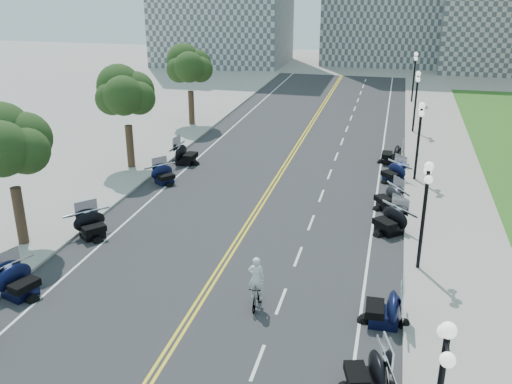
# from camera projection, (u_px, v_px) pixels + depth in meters

# --- Properties ---
(ground) EXTENTS (160.00, 160.00, 0.00)m
(ground) POSITION_uv_depth(u_px,v_px,m) (206.00, 291.00, 23.78)
(ground) COLOR gray
(road) EXTENTS (16.00, 90.00, 0.01)m
(road) POSITION_uv_depth(u_px,v_px,m) (261.00, 203.00, 32.83)
(road) COLOR #333335
(road) RESTS_ON ground
(centerline_yellow_a) EXTENTS (0.12, 90.00, 0.00)m
(centerline_yellow_a) POSITION_uv_depth(u_px,v_px,m) (259.00, 203.00, 32.86)
(centerline_yellow_a) COLOR yellow
(centerline_yellow_a) RESTS_ON road
(centerline_yellow_b) EXTENTS (0.12, 90.00, 0.00)m
(centerline_yellow_b) POSITION_uv_depth(u_px,v_px,m) (263.00, 203.00, 32.81)
(centerline_yellow_b) COLOR yellow
(centerline_yellow_b) RESTS_ON road
(edge_line_north) EXTENTS (0.12, 90.00, 0.00)m
(edge_line_north) POSITION_uv_depth(u_px,v_px,m) (374.00, 214.00, 31.40)
(edge_line_north) COLOR white
(edge_line_north) RESTS_ON road
(edge_line_south) EXTENTS (0.12, 90.00, 0.00)m
(edge_line_south) POSITION_uv_depth(u_px,v_px,m) (158.00, 194.00, 34.26)
(edge_line_south) COLOR white
(edge_line_south) RESTS_ON road
(lane_dash_5) EXTENTS (0.12, 2.00, 0.00)m
(lane_dash_5) POSITION_uv_depth(u_px,v_px,m) (258.00, 362.00, 19.44)
(lane_dash_5) COLOR white
(lane_dash_5) RESTS_ON road
(lane_dash_6) EXTENTS (0.12, 2.00, 0.00)m
(lane_dash_6) POSITION_uv_depth(u_px,v_px,m) (281.00, 301.00, 23.06)
(lane_dash_6) COLOR white
(lane_dash_6) RESTS_ON road
(lane_dash_7) EXTENTS (0.12, 2.00, 0.00)m
(lane_dash_7) POSITION_uv_depth(u_px,v_px,m) (298.00, 256.00, 26.68)
(lane_dash_7) COLOR white
(lane_dash_7) RESTS_ON road
(lane_dash_8) EXTENTS (0.12, 2.00, 0.00)m
(lane_dash_8) POSITION_uv_depth(u_px,v_px,m) (311.00, 222.00, 30.30)
(lane_dash_8) COLOR white
(lane_dash_8) RESTS_ON road
(lane_dash_9) EXTENTS (0.12, 2.00, 0.00)m
(lane_dash_9) POSITION_uv_depth(u_px,v_px,m) (321.00, 196.00, 33.93)
(lane_dash_9) COLOR white
(lane_dash_9) RESTS_ON road
(lane_dash_10) EXTENTS (0.12, 2.00, 0.00)m
(lane_dash_10) POSITION_uv_depth(u_px,v_px,m) (330.00, 174.00, 37.55)
(lane_dash_10) COLOR white
(lane_dash_10) RESTS_ON road
(lane_dash_11) EXTENTS (0.12, 2.00, 0.00)m
(lane_dash_11) POSITION_uv_depth(u_px,v_px,m) (336.00, 156.00, 41.17)
(lane_dash_11) COLOR white
(lane_dash_11) RESTS_ON road
(lane_dash_12) EXTENTS (0.12, 2.00, 0.00)m
(lane_dash_12) POSITION_uv_depth(u_px,v_px,m) (342.00, 142.00, 44.80)
(lane_dash_12) COLOR white
(lane_dash_12) RESTS_ON road
(lane_dash_13) EXTENTS (0.12, 2.00, 0.00)m
(lane_dash_13) POSITION_uv_depth(u_px,v_px,m) (347.00, 129.00, 48.42)
(lane_dash_13) COLOR white
(lane_dash_13) RESTS_ON road
(lane_dash_14) EXTENTS (0.12, 2.00, 0.00)m
(lane_dash_14) POSITION_uv_depth(u_px,v_px,m) (351.00, 118.00, 52.04)
(lane_dash_14) COLOR white
(lane_dash_14) RESTS_ON road
(lane_dash_15) EXTENTS (0.12, 2.00, 0.00)m
(lane_dash_15) POSITION_uv_depth(u_px,v_px,m) (355.00, 109.00, 55.66)
(lane_dash_15) COLOR white
(lane_dash_15) RESTS_ON road
(lane_dash_16) EXTENTS (0.12, 2.00, 0.00)m
(lane_dash_16) POSITION_uv_depth(u_px,v_px,m) (358.00, 100.00, 59.29)
(lane_dash_16) COLOR white
(lane_dash_16) RESTS_ON road
(lane_dash_17) EXTENTS (0.12, 2.00, 0.00)m
(lane_dash_17) POSITION_uv_depth(u_px,v_px,m) (361.00, 93.00, 62.91)
(lane_dash_17) COLOR white
(lane_dash_17) RESTS_ON road
(lane_dash_18) EXTENTS (0.12, 2.00, 0.00)m
(lane_dash_18) POSITION_uv_depth(u_px,v_px,m) (363.00, 86.00, 66.53)
(lane_dash_18) COLOR white
(lane_dash_18) RESTS_ON road
(lane_dash_19) EXTENTS (0.12, 2.00, 0.00)m
(lane_dash_19) POSITION_uv_depth(u_px,v_px,m) (365.00, 80.00, 70.15)
(lane_dash_19) COLOR white
(lane_dash_19) RESTS_ON road
(sidewalk_north) EXTENTS (5.00, 90.00, 0.15)m
(sidewalk_north) POSITION_uv_depth(u_px,v_px,m) (452.00, 220.00, 30.46)
(sidewalk_north) COLOR #9E9991
(sidewalk_north) RESTS_ON ground
(sidewalk_south) EXTENTS (5.00, 90.00, 0.15)m
(sidewalk_south) POSITION_uv_depth(u_px,v_px,m) (96.00, 187.00, 35.16)
(sidewalk_south) COLOR #9E9991
(sidewalk_south) RESTS_ON ground
(street_lamp_2) EXTENTS (0.50, 1.20, 4.90)m
(street_lamp_2) POSITION_uv_depth(u_px,v_px,m) (423.00, 217.00, 24.54)
(street_lamp_2) COLOR black
(street_lamp_2) RESTS_ON sidewalk_north
(street_lamp_3) EXTENTS (0.50, 1.20, 4.90)m
(street_lamp_3) POSITION_uv_depth(u_px,v_px,m) (418.00, 142.00, 35.41)
(street_lamp_3) COLOR black
(street_lamp_3) RESTS_ON sidewalk_north
(street_lamp_4) EXTENTS (0.50, 1.20, 4.90)m
(street_lamp_4) POSITION_uv_depth(u_px,v_px,m) (416.00, 102.00, 46.28)
(street_lamp_4) COLOR black
(street_lamp_4) RESTS_ON sidewalk_north
(street_lamp_5) EXTENTS (0.50, 1.20, 4.90)m
(street_lamp_5) POSITION_uv_depth(u_px,v_px,m) (414.00, 77.00, 57.15)
(street_lamp_5) COLOR black
(street_lamp_5) RESTS_ON sidewalk_north
(tree_2) EXTENTS (4.80, 4.80, 9.20)m
(tree_2) POSITION_uv_depth(u_px,v_px,m) (9.00, 152.00, 26.12)
(tree_2) COLOR #235619
(tree_2) RESTS_ON sidewalk_south
(tree_3) EXTENTS (4.80, 4.80, 9.20)m
(tree_3) POSITION_uv_depth(u_px,v_px,m) (126.00, 99.00, 36.99)
(tree_3) COLOR #235619
(tree_3) RESTS_ON sidewalk_south
(tree_4) EXTENTS (4.80, 4.80, 9.20)m
(tree_4) POSITION_uv_depth(u_px,v_px,m) (190.00, 70.00, 47.85)
(tree_4) COLOR #235619
(tree_4) RESTS_ON sidewalk_south
(motorcycle_n_4) EXTENTS (2.56, 2.56, 1.45)m
(motorcycle_n_4) POSITION_uv_depth(u_px,v_px,m) (367.00, 371.00, 17.92)
(motorcycle_n_4) COLOR black
(motorcycle_n_4) RESTS_ON road
(motorcycle_n_5) EXTENTS (2.18, 2.18, 1.50)m
(motorcycle_n_5) POSITION_uv_depth(u_px,v_px,m) (384.00, 306.00, 21.35)
(motorcycle_n_5) COLOR black
(motorcycle_n_5) RESTS_ON road
(motorcycle_n_7) EXTENTS (3.06, 3.06, 1.51)m
(motorcycle_n_7) POSITION_uv_depth(u_px,v_px,m) (390.00, 219.00, 28.85)
(motorcycle_n_7) COLOR black
(motorcycle_n_7) RESTS_ON road
(motorcycle_n_8) EXTENTS (2.81, 2.81, 1.43)m
(motorcycle_n_8) POSITION_uv_depth(u_px,v_px,m) (389.00, 197.00, 31.86)
(motorcycle_n_8) COLOR black
(motorcycle_n_8) RESTS_ON road
(motorcycle_n_9) EXTENTS (2.74, 2.74, 1.36)m
(motorcycle_n_9) POSITION_uv_depth(u_px,v_px,m) (393.00, 172.00, 36.01)
(motorcycle_n_9) COLOR black
(motorcycle_n_9) RESTS_ON road
(motorcycle_n_10) EXTENTS (2.24, 2.24, 1.53)m
(motorcycle_n_10) POSITION_uv_depth(u_px,v_px,m) (392.00, 153.00, 39.38)
(motorcycle_n_10) COLOR black
(motorcycle_n_10) RESTS_ON road
(motorcycle_s_5) EXTENTS (2.72, 2.72, 1.51)m
(motorcycle_s_5) POSITION_uv_depth(u_px,v_px,m) (18.00, 280.00, 23.19)
(motorcycle_s_5) COLOR black
(motorcycle_s_5) RESTS_ON road
(motorcycle_s_6) EXTENTS (2.90, 2.90, 1.44)m
(motorcycle_s_6) POSITION_uv_depth(u_px,v_px,m) (91.00, 224.00, 28.42)
(motorcycle_s_6) COLOR black
(motorcycle_s_6) RESTS_ON road
(motorcycle_s_8) EXTENTS (2.62, 2.62, 1.31)m
(motorcycle_s_8) POSITION_uv_depth(u_px,v_px,m) (164.00, 174.00, 35.71)
(motorcycle_s_8) COLOR black
(motorcycle_s_8) RESTS_ON road
(motorcycle_s_9) EXTENTS (2.30, 2.30, 1.54)m
(motorcycle_s_9) POSITION_uv_depth(u_px,v_px,m) (185.00, 153.00, 39.32)
(motorcycle_s_9) COLOR black
(motorcycle_s_9) RESTS_ON road
(bicycle) EXTENTS (0.59, 1.71, 1.01)m
(bicycle) POSITION_uv_depth(u_px,v_px,m) (256.00, 295.00, 22.55)
(bicycle) COLOR #A51414
(bicycle) RESTS_ON road
(cyclist_rider) EXTENTS (0.67, 0.44, 1.84)m
(cyclist_rider) POSITION_uv_depth(u_px,v_px,m) (256.00, 263.00, 22.04)
(cyclist_rider) COLOR white
(cyclist_rider) RESTS_ON bicycle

